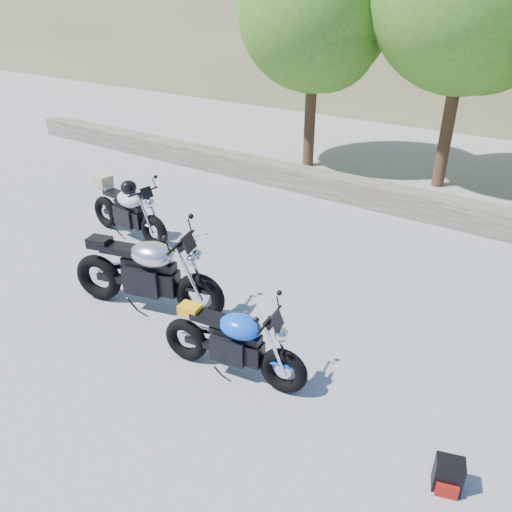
# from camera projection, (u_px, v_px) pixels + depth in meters

# --- Properties ---
(ground) EXTENTS (90.00, 90.00, 0.00)m
(ground) POSITION_uv_depth(u_px,v_px,m) (201.00, 329.00, 6.72)
(ground) COLOR slate
(ground) RESTS_ON ground
(stone_wall) EXTENTS (22.00, 0.55, 0.50)m
(stone_wall) POSITION_uv_depth(u_px,v_px,m) (370.00, 194.00, 10.58)
(stone_wall) COLOR #473B2F
(stone_wall) RESTS_ON ground
(tree_decid_left) EXTENTS (3.67, 3.67, 5.62)m
(tree_decid_left) POSITION_uv_depth(u_px,v_px,m) (318.00, 13.00, 11.42)
(tree_decid_left) COLOR #382314
(tree_decid_left) RESTS_ON ground
(silver_bike) EXTENTS (2.29, 0.93, 1.17)m
(silver_bike) POSITION_uv_depth(u_px,v_px,m) (147.00, 274.00, 6.90)
(silver_bike) COLOR black
(silver_bike) RESTS_ON ground
(white_bike) EXTENTS (2.04, 0.65, 1.13)m
(white_bike) POSITION_uv_depth(u_px,v_px,m) (127.00, 209.00, 9.03)
(white_bike) COLOR black
(white_bike) RESTS_ON ground
(blue_bike) EXTENTS (1.86, 0.59, 0.93)m
(blue_bike) POSITION_uv_depth(u_px,v_px,m) (233.00, 343.00, 5.72)
(blue_bike) COLOR black
(blue_bike) RESTS_ON ground
(backpack) EXTENTS (0.29, 0.27, 0.34)m
(backpack) POSITION_uv_depth(u_px,v_px,m) (448.00, 475.00, 4.48)
(backpack) COLOR black
(backpack) RESTS_ON ground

